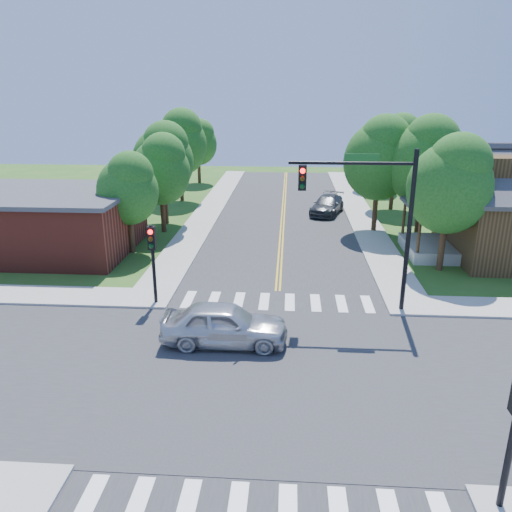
# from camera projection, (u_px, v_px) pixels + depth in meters

# --- Properties ---
(ground) EXTENTS (100.00, 100.00, 0.00)m
(ground) POSITION_uv_depth(u_px,v_px,m) (272.00, 374.00, 17.51)
(ground) COLOR #2A571B
(ground) RESTS_ON ground
(road_ns) EXTENTS (10.00, 90.00, 0.04)m
(road_ns) POSITION_uv_depth(u_px,v_px,m) (272.00, 373.00, 17.50)
(road_ns) COLOR #2D2D30
(road_ns) RESTS_ON ground
(road_ew) EXTENTS (90.00, 10.00, 0.04)m
(road_ew) POSITION_uv_depth(u_px,v_px,m) (272.00, 373.00, 17.50)
(road_ew) COLOR #2D2D30
(road_ew) RESTS_ON ground
(intersection_patch) EXTENTS (10.20, 10.20, 0.06)m
(intersection_patch) POSITION_uv_depth(u_px,v_px,m) (272.00, 374.00, 17.51)
(intersection_patch) COLOR #2D2D30
(intersection_patch) RESTS_ON ground
(sidewalk_nw) EXTENTS (40.00, 40.00, 0.14)m
(sidewalk_nw) POSITION_uv_depth(u_px,v_px,m) (46.00, 237.00, 33.48)
(sidewalk_nw) COLOR #9E9B93
(sidewalk_nw) RESTS_ON ground
(crosswalk_north) EXTENTS (8.85, 2.00, 0.01)m
(crosswalk_north) POSITION_uv_depth(u_px,v_px,m) (277.00, 302.00, 23.36)
(crosswalk_north) COLOR white
(crosswalk_north) RESTS_ON ground
(centerline) EXTENTS (0.30, 90.00, 0.01)m
(centerline) POSITION_uv_depth(u_px,v_px,m) (272.00, 372.00, 17.50)
(centerline) COLOR gold
(centerline) RESTS_ON ground
(signal_mast_ne) EXTENTS (5.30, 0.42, 7.20)m
(signal_mast_ne) POSITION_uv_depth(u_px,v_px,m) (371.00, 205.00, 21.01)
(signal_mast_ne) COLOR black
(signal_mast_ne) RESTS_ON ground
(signal_pole_nw) EXTENTS (0.34, 0.42, 3.80)m
(signal_pole_nw) POSITION_uv_depth(u_px,v_px,m) (152.00, 250.00, 22.31)
(signal_pole_nw) COLOR black
(signal_pole_nw) RESTS_ON ground
(building_nw) EXTENTS (10.40, 8.40, 3.73)m
(building_nw) POSITION_uv_depth(u_px,v_px,m) (47.00, 221.00, 30.33)
(building_nw) COLOR maroon
(building_nw) RESTS_ON ground
(tree_e_a) EXTENTS (4.40, 4.18, 7.49)m
(tree_e_a) POSITION_uv_depth(u_px,v_px,m) (452.00, 182.00, 26.05)
(tree_e_a) COLOR #382314
(tree_e_a) RESTS_ON ground
(tree_e_b) EXTENTS (4.78, 4.54, 8.13)m
(tree_e_b) POSITION_uv_depth(u_px,v_px,m) (426.00, 158.00, 31.92)
(tree_e_b) COLOR #382314
(tree_e_b) RESTS_ON ground
(tree_e_c) EXTENTS (4.60, 4.37, 7.82)m
(tree_e_c) POSITION_uv_depth(u_px,v_px,m) (397.00, 147.00, 40.01)
(tree_e_c) COLOR #382314
(tree_e_c) RESTS_ON ground
(tree_e_d) EXTENTS (4.24, 4.03, 7.21)m
(tree_e_d) POSITION_uv_depth(u_px,v_px,m) (377.00, 142.00, 48.21)
(tree_e_d) COLOR #382314
(tree_e_d) RESTS_ON ground
(tree_w_a) EXTENTS (3.63, 3.45, 6.18)m
(tree_w_a) POSITION_uv_depth(u_px,v_px,m) (128.00, 187.00, 29.36)
(tree_w_a) COLOR #382314
(tree_w_a) RESTS_ON ground
(tree_w_b) EXTENTS (4.41, 4.19, 7.49)m
(tree_w_b) POSITION_uv_depth(u_px,v_px,m) (164.00, 157.00, 35.70)
(tree_w_b) COLOR #382314
(tree_w_b) RESTS_ON ground
(tree_w_c) EXTENTS (4.76, 4.53, 8.10)m
(tree_w_c) POSITION_uv_depth(u_px,v_px,m) (180.00, 141.00, 43.14)
(tree_w_c) COLOR #382314
(tree_w_c) RESTS_ON ground
(tree_w_d) EXTENTS (3.94, 3.74, 6.69)m
(tree_w_d) POSITION_uv_depth(u_px,v_px,m) (199.00, 141.00, 52.13)
(tree_w_d) COLOR #382314
(tree_w_d) RESTS_ON ground
(tree_house) EXTENTS (4.73, 4.50, 8.05)m
(tree_house) POSITION_uv_depth(u_px,v_px,m) (380.00, 156.00, 33.35)
(tree_house) COLOR #382314
(tree_house) RESTS_ON ground
(tree_bldg) EXTENTS (4.04, 3.83, 6.86)m
(tree_bldg) POSITION_uv_depth(u_px,v_px,m) (161.00, 168.00, 33.63)
(tree_bldg) COLOR #382314
(tree_bldg) RESTS_ON ground
(car_silver) EXTENTS (2.02, 4.92, 1.67)m
(car_silver) POSITION_uv_depth(u_px,v_px,m) (224.00, 325.00, 19.28)
(car_silver) COLOR silver
(car_silver) RESTS_ON ground
(car_dgrey) EXTENTS (4.72, 6.04, 1.43)m
(car_dgrey) POSITION_uv_depth(u_px,v_px,m) (327.00, 205.00, 39.85)
(car_dgrey) COLOR #333639
(car_dgrey) RESTS_ON ground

